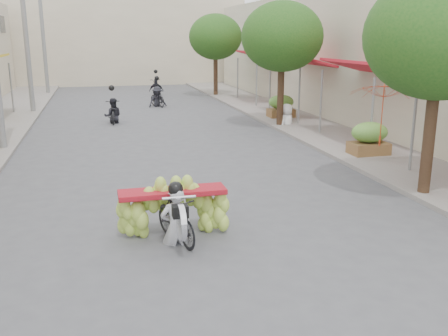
% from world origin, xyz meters
% --- Properties ---
extents(ground, '(120.00, 120.00, 0.00)m').
position_xyz_m(ground, '(0.00, 0.00, 0.00)').
color(ground, '#4D4D51').
rests_on(ground, ground).
extents(sidewalk_right, '(4.00, 60.00, 0.12)m').
position_xyz_m(sidewalk_right, '(7.00, 15.00, 0.06)').
color(sidewalk_right, gray).
rests_on(sidewalk_right, ground).
extents(shophouse_row_right, '(9.77, 40.00, 6.00)m').
position_xyz_m(shophouse_row_right, '(11.99, 14.00, 3.00)').
color(shophouse_row_right, '#BEB79E').
rests_on(shophouse_row_right, ground).
extents(far_building, '(20.00, 6.00, 7.00)m').
position_xyz_m(far_building, '(0.00, 38.00, 3.50)').
color(far_building, beige).
rests_on(far_building, ground).
extents(utility_pole_far, '(0.60, 0.24, 8.00)m').
position_xyz_m(utility_pole_far, '(-5.40, 21.00, 4.03)').
color(utility_pole_far, slate).
rests_on(utility_pole_far, ground).
extents(utility_pole_back, '(0.60, 0.24, 8.00)m').
position_xyz_m(utility_pole_back, '(-5.40, 30.00, 4.03)').
color(utility_pole_back, slate).
rests_on(utility_pole_back, ground).
extents(street_tree_near, '(3.40, 3.40, 5.25)m').
position_xyz_m(street_tree_near, '(5.40, 4.00, 3.78)').
color(street_tree_near, '#3A2719').
rests_on(street_tree_near, ground).
extents(street_tree_mid, '(3.40, 3.40, 5.25)m').
position_xyz_m(street_tree_mid, '(5.40, 14.00, 3.78)').
color(street_tree_mid, '#3A2719').
rests_on(street_tree_mid, ground).
extents(street_tree_far, '(3.40, 3.40, 5.25)m').
position_xyz_m(street_tree_far, '(5.40, 26.00, 3.78)').
color(street_tree_far, '#3A2719').
rests_on(street_tree_far, ground).
extents(produce_crate_mid, '(1.20, 0.88, 1.16)m').
position_xyz_m(produce_crate_mid, '(6.20, 8.00, 0.71)').
color(produce_crate_mid, brown).
rests_on(produce_crate_mid, ground).
extents(produce_crate_far, '(1.20, 0.88, 1.16)m').
position_xyz_m(produce_crate_far, '(6.20, 16.00, 0.71)').
color(produce_crate_far, brown).
rests_on(produce_crate_far, ground).
extents(banana_motorbike, '(2.20, 1.81, 2.01)m').
position_xyz_m(banana_motorbike, '(-0.89, 2.87, 0.68)').
color(banana_motorbike, black).
rests_on(banana_motorbike, ground).
extents(market_umbrella, '(2.40, 2.40, 1.86)m').
position_xyz_m(market_umbrella, '(5.82, 6.69, 2.53)').
color(market_umbrella, '#BD3B19').
rests_on(market_umbrella, ground).
extents(pedestrian, '(1.00, 0.91, 1.75)m').
position_xyz_m(pedestrian, '(5.76, 14.08, 0.99)').
color(pedestrian, white).
rests_on(pedestrian, ground).
extents(bg_motorbike_a, '(0.81, 1.71, 1.95)m').
position_xyz_m(bg_motorbike_a, '(-1.53, 16.91, 0.73)').
color(bg_motorbike_a, black).
rests_on(bg_motorbike_a, ground).
extents(bg_motorbike_b, '(1.18, 1.70, 1.95)m').
position_xyz_m(bg_motorbike_b, '(1.08, 21.90, 0.85)').
color(bg_motorbike_b, black).
rests_on(bg_motorbike_b, ground).
extents(bg_motorbike_c, '(0.98, 1.82, 1.95)m').
position_xyz_m(bg_motorbike_c, '(1.68, 27.49, 0.77)').
color(bg_motorbike_c, black).
rests_on(bg_motorbike_c, ground).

